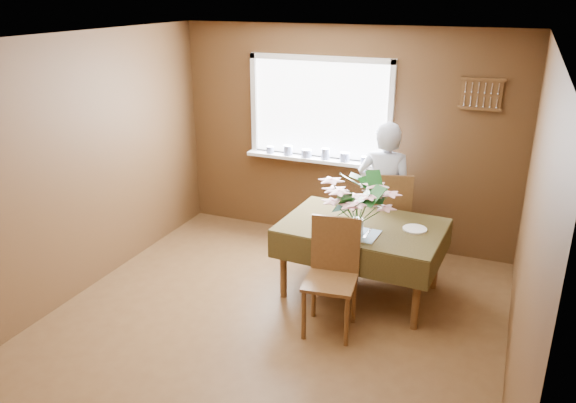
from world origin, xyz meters
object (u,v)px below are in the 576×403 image
at_px(chair_far, 388,216).
at_px(seated_woman, 384,196).
at_px(chair_near, 332,271).
at_px(flower_bouquet, 358,200).
at_px(dining_table, 362,233).

xyz_separation_m(chair_far, seated_woman, (-0.05, 0.00, 0.23)).
relative_size(chair_far, chair_near, 1.06).
bearing_deg(seated_woman, flower_bouquet, 85.88).
height_order(chair_near, flower_bouquet, flower_bouquet).
bearing_deg(seated_woman, dining_table, 84.54).
relative_size(dining_table, chair_near, 1.56).
height_order(chair_far, flower_bouquet, flower_bouquet).
height_order(chair_near, seated_woman, seated_woman).
distance_m(seated_woman, flower_bouquet, 0.97).
bearing_deg(dining_table, seated_woman, 90.00).
bearing_deg(chair_far, dining_table, 66.73).
relative_size(dining_table, seated_woman, 0.98).
height_order(dining_table, seated_woman, seated_woman).
distance_m(dining_table, chair_far, 0.71).
height_order(dining_table, chair_far, chair_far).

